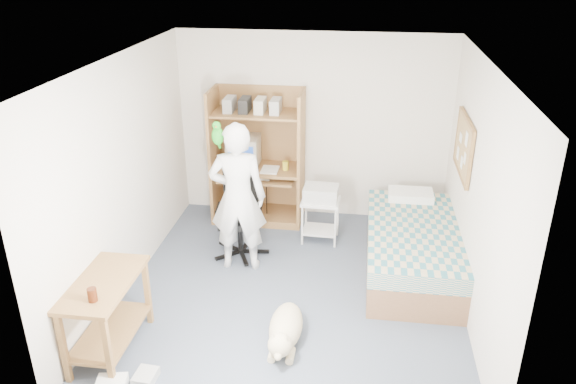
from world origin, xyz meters
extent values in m
plane|color=#485262|center=(0.00, 0.00, 0.00)|extent=(4.00, 4.00, 0.00)
cube|color=silver|center=(0.00, 2.00, 1.25)|extent=(3.60, 0.02, 2.50)
cube|color=silver|center=(1.80, 0.00, 1.25)|extent=(0.02, 4.00, 2.50)
cube|color=silver|center=(-1.80, 0.00, 1.25)|extent=(0.02, 4.00, 2.50)
cube|color=white|center=(0.00, 0.00, 2.50)|extent=(3.60, 4.00, 0.02)
cube|color=brown|center=(-1.28, 1.70, 0.90)|extent=(0.04, 0.60, 1.80)
cube|color=brown|center=(-0.12, 1.70, 0.90)|extent=(0.04, 0.60, 1.80)
cube|color=brown|center=(-0.70, 1.99, 0.90)|extent=(1.20, 0.02, 1.80)
cube|color=brown|center=(-0.70, 1.70, 0.74)|extent=(1.12, 0.60, 0.04)
cube|color=brown|center=(-0.70, 1.62, 0.64)|extent=(1.00, 0.50, 0.03)
cube|color=brown|center=(-0.70, 1.70, 1.50)|extent=(1.12, 0.55, 0.03)
cube|color=brown|center=(-0.70, 1.70, 0.05)|extent=(1.12, 0.60, 0.10)
cube|color=brown|center=(1.30, 0.60, 0.18)|extent=(1.00, 2.00, 0.36)
cube|color=#2F717E|center=(1.30, 0.60, 0.46)|extent=(1.02, 2.02, 0.20)
cube|color=white|center=(1.30, 1.40, 0.60)|extent=(0.55, 0.35, 0.12)
cube|color=brown|center=(-1.55, -1.20, 0.73)|extent=(0.50, 1.00, 0.04)
cube|color=brown|center=(-1.75, -1.65, 0.35)|extent=(0.05, 0.05, 0.70)
cube|color=brown|center=(-1.35, -1.65, 0.35)|extent=(0.05, 0.05, 0.70)
cube|color=brown|center=(-1.75, -0.75, 0.35)|extent=(0.05, 0.05, 0.70)
cube|color=brown|center=(-1.35, -0.75, 0.35)|extent=(0.05, 0.05, 0.70)
cube|color=brown|center=(-1.55, -1.20, 0.20)|extent=(0.46, 0.92, 0.03)
cube|color=olive|center=(1.78, 0.90, 1.45)|extent=(0.03, 0.90, 0.60)
cube|color=brown|center=(1.77, 0.90, 1.76)|extent=(0.04, 0.94, 0.04)
cube|color=brown|center=(1.77, 0.90, 1.14)|extent=(0.04, 0.94, 0.04)
cylinder|color=black|center=(-0.74, 0.70, 0.04)|extent=(0.60, 0.60, 0.06)
cylinder|color=black|center=(-0.74, 0.70, 0.23)|extent=(0.06, 0.06, 0.40)
cube|color=black|center=(-0.74, 0.70, 0.47)|extent=(0.50, 0.50, 0.08)
cube|color=black|center=(-0.76, 0.92, 0.80)|extent=(0.42, 0.10, 0.55)
cube|color=black|center=(-0.99, 0.67, 0.62)|extent=(0.07, 0.30, 0.04)
cube|color=black|center=(-0.49, 0.72, 0.62)|extent=(0.07, 0.30, 0.04)
imported|color=white|center=(-0.69, 0.45, 0.88)|extent=(0.68, 0.48, 1.76)
ellipsoid|color=#199115|center=(-0.89, 0.47, 1.59)|extent=(0.13, 0.13, 0.21)
sphere|color=#199115|center=(-0.88, 0.43, 1.72)|extent=(0.09, 0.09, 0.09)
cone|color=#EE4715|center=(-0.88, 0.38, 1.72)|extent=(0.04, 0.04, 0.04)
cylinder|color=#199115|center=(-0.89, 0.52, 1.47)|extent=(0.04, 0.14, 0.13)
ellipsoid|color=#CAB387|center=(0.04, -0.82, 0.15)|extent=(0.32, 0.66, 0.30)
sphere|color=#CAB387|center=(0.04, -1.19, 0.22)|extent=(0.22, 0.22, 0.22)
cone|color=#CAB387|center=(-0.02, -1.21, 0.32)|extent=(0.06, 0.06, 0.08)
cone|color=#CAB387|center=(0.09, -1.21, 0.32)|extent=(0.06, 0.06, 0.08)
ellipsoid|color=#CAB387|center=(0.04, -1.29, 0.18)|extent=(0.07, 0.12, 0.07)
cylinder|color=#CAB387|center=(0.04, -0.47, 0.09)|extent=(0.06, 0.21, 0.11)
cube|color=white|center=(0.19, 1.19, 0.55)|extent=(0.48, 0.39, 0.04)
cube|color=white|center=(0.19, 1.19, 0.14)|extent=(0.45, 0.35, 0.03)
cylinder|color=white|center=(-0.02, 1.03, 0.27)|extent=(0.03, 0.03, 0.55)
cylinder|color=white|center=(0.40, 1.03, 0.27)|extent=(0.03, 0.03, 0.55)
cylinder|color=white|center=(-0.02, 1.35, 0.27)|extent=(0.03, 0.03, 0.55)
cylinder|color=white|center=(0.40, 1.35, 0.27)|extent=(0.03, 0.03, 0.55)
cube|color=beige|center=(0.19, 1.19, 0.65)|extent=(0.43, 0.34, 0.18)
cube|color=beige|center=(-0.90, 1.75, 0.96)|extent=(0.42, 0.44, 0.39)
cube|color=navy|center=(-0.89, 1.54, 0.96)|extent=(0.33, 0.02, 0.27)
cube|color=beige|center=(-0.73, 1.58, 0.67)|extent=(0.46, 0.20, 0.03)
cylinder|color=gold|center=(-0.32, 1.65, 0.82)|extent=(0.08, 0.08, 0.12)
cylinder|color=#401A0A|center=(-1.50, -1.49, 0.81)|extent=(0.08, 0.08, 0.12)
cube|color=#B1B2AD|center=(-1.09, -1.55, 0.04)|extent=(0.19, 0.23, 0.08)
camera|label=1|loc=(0.66, -5.15, 3.50)|focal=35.00mm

